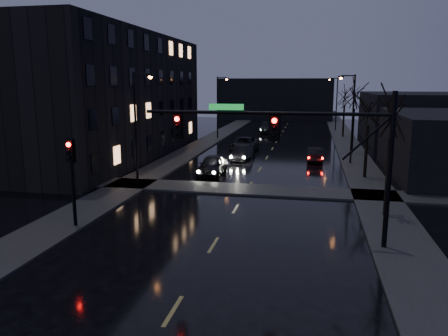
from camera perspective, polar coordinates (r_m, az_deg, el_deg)
The scene contains 21 objects.
sidewalk_left at distance 47.83m, azimuth -4.20°, elevation 2.38°, with size 3.00×140.00×0.12m, color #2D2D2B.
sidewalk_right at distance 46.30m, azimuth 16.53°, elevation 1.65°, with size 3.00×140.00×0.12m, color #2D2D2B.
sidewalk_cross at distance 30.22m, azimuth 3.00°, elevation -2.81°, with size 40.00×3.00×0.12m, color #2D2D2B.
apartment_block at distance 45.53m, azimuth -15.91°, elevation 9.05°, with size 12.00×30.00×12.00m, color black.
commercial_right_far at distance 60.06m, azimuth 23.76°, elevation 6.08°, with size 12.00×18.00×6.00m, color black.
far_block at distance 88.88m, azimuth 6.78°, elevation 8.95°, with size 22.00×10.00×8.00m, color black.
signal_mast at distance 19.68m, azimuth 10.21°, elevation 3.72°, with size 11.11×0.41×7.00m.
signal_pole_left at distance 23.18m, azimuth -19.26°, elevation -0.27°, with size 0.35×0.41×4.53m.
tree_near at distance 24.90m, azimuth 21.22°, elevation 7.80°, with size 3.52×3.52×8.08m.
tree_mid_a at distance 34.81m, azimuth 18.44°, elevation 8.09°, with size 3.30×3.30×7.58m.
tree_mid_b at distance 46.72m, azimuth 16.75°, elevation 9.80°, with size 3.74×3.74×8.59m.
tree_far at distance 60.68m, azimuth 15.53°, elevation 9.56°, with size 3.43×3.43×7.88m.
streetlight_l_near at distance 30.98m, azimuth -11.14°, elevation 6.18°, with size 1.53×0.28×8.00m.
streetlight_l_far at distance 56.82m, azimuth -0.64°, elevation 8.58°, with size 1.53×0.28×8.00m.
streetlight_r_mid at distance 40.74m, azimuth 16.20°, elevation 7.11°, with size 1.53×0.28×8.00m.
streetlight_r_far at distance 68.65m, azimuth 14.33°, elevation 8.69°, with size 1.53×0.28×8.00m.
oncoming_car_a at distance 35.10m, azimuth -1.51°, elevation 0.39°, with size 1.86×4.63×1.58m, color black.
oncoming_car_b at distance 41.73m, azimuth 2.27°, elevation 1.96°, with size 1.44×4.12×1.36m, color black.
oncoming_car_c at distance 47.03m, azimuth 2.73°, elevation 3.11°, with size 2.53×5.49×1.53m, color black.
oncoming_car_d at distance 64.83m, azimuth 5.61°, elevation 5.30°, with size 2.16×5.32×1.54m, color black.
lead_car at distance 41.87m, azimuth 11.86°, elevation 1.76°, with size 1.43×4.10×1.35m, color black.
Camera 1 is at (4.22, -10.52, 7.37)m, focal length 35.00 mm.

